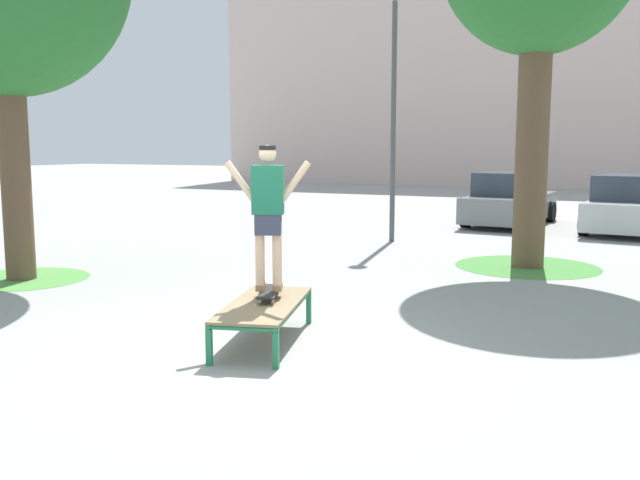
% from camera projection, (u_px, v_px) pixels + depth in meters
% --- Properties ---
extents(ground_plane, '(120.00, 120.00, 0.00)m').
position_uv_depth(ground_plane, '(266.00, 348.00, 7.70)').
color(ground_plane, '#999993').
extents(building_facade, '(35.97, 4.00, 12.68)m').
position_uv_depth(building_facade, '(529.00, 70.00, 37.79)').
color(building_facade, beige).
rests_on(building_facade, ground).
extents(skate_box, '(1.25, 2.04, 0.46)m').
position_uv_depth(skate_box, '(264.00, 307.00, 7.89)').
color(skate_box, '#237A4C').
rests_on(skate_box, ground).
extents(skateboard, '(0.50, 0.81, 0.09)m').
position_uv_depth(skateboard, '(269.00, 292.00, 8.11)').
color(skateboard, black).
rests_on(skateboard, skate_box).
extents(skater, '(0.95, 0.47, 1.69)m').
position_uv_depth(skater, '(268.00, 207.00, 7.98)').
color(skater, beige).
rests_on(skater, skateboard).
extents(grass_patch_near_left, '(2.20, 2.20, 0.01)m').
position_uv_depth(grass_patch_near_left, '(22.00, 279.00, 11.72)').
color(grass_patch_near_left, '#519342').
rests_on(grass_patch_near_left, ground).
extents(grass_patch_mid_back, '(2.65, 2.65, 0.01)m').
position_uv_depth(grass_patch_mid_back, '(527.00, 266.00, 12.91)').
color(grass_patch_mid_back, '#47893D').
rests_on(grass_patch_mid_back, ground).
extents(car_grey, '(2.21, 4.34, 1.50)m').
position_uv_depth(car_grey, '(510.00, 201.00, 19.66)').
color(car_grey, slate).
rests_on(car_grey, ground).
extents(car_silver, '(2.29, 4.37, 1.50)m').
position_uv_depth(car_silver, '(630.00, 206.00, 17.91)').
color(car_silver, '#B7BABF').
rests_on(car_silver, ground).
extents(light_post, '(0.36, 0.36, 5.83)m').
position_uv_depth(light_post, '(394.00, 76.00, 15.80)').
color(light_post, '#4C4C51').
rests_on(light_post, ground).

